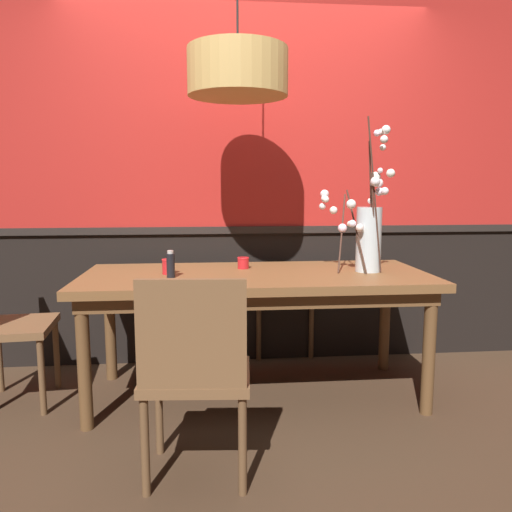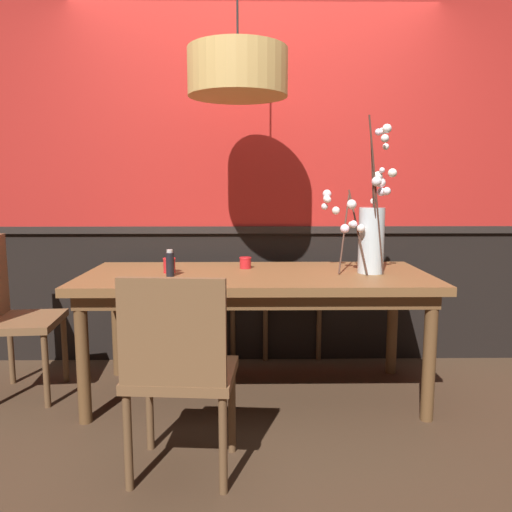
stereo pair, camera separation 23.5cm
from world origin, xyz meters
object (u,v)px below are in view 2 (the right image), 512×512
object	(u,v)px
dining_table	(256,287)
vase_with_blossoms	(370,233)
candle_holder_nearer_center	(169,265)
chair_far_side_left	(210,287)
candle_holder_nearer_edge	(245,263)
chair_head_west_end	(11,308)
condiment_bottle	(170,264)
pendant_lamp	(238,73)
chair_far_side_right	(289,286)
chair_near_side_left	(179,365)

from	to	relation	value
dining_table	vase_with_blossoms	distance (m)	0.74
dining_table	candle_holder_nearer_center	distance (m)	0.53
chair_far_side_left	candle_holder_nearer_edge	bearing A→B (deg)	-67.67
chair_head_west_end	candle_holder_nearer_edge	xyz separation A→B (m)	(1.41, 0.15, 0.25)
chair_head_west_end	chair_far_side_left	bearing A→B (deg)	36.78
candle_holder_nearer_center	condiment_bottle	size ratio (longest dim) A/B	0.58
dining_table	pendant_lamp	distance (m)	1.23
chair_far_side_right	condiment_bottle	size ratio (longest dim) A/B	5.71
vase_with_blossoms	candle_holder_nearer_center	xyz separation A→B (m)	(-1.18, 0.03, -0.19)
pendant_lamp	dining_table	bearing A→B (deg)	0.99
chair_head_west_end	candle_holder_nearer_edge	bearing A→B (deg)	6.25
dining_table	vase_with_blossoms	size ratio (longest dim) A/B	2.26
chair_far_side_left	candle_holder_nearer_edge	size ratio (longest dim) A/B	11.71
dining_table	chair_near_side_left	bearing A→B (deg)	-111.28
vase_with_blossoms	candle_holder_nearer_center	bearing A→B (deg)	178.64
pendant_lamp	chair_near_side_left	bearing A→B (deg)	-105.27
pendant_lamp	chair_far_side_right	bearing A→B (deg)	66.32
dining_table	pendant_lamp	size ratio (longest dim) A/B	1.76
dining_table	chair_far_side_left	size ratio (longest dim) A/B	2.31
vase_with_blossoms	condiment_bottle	size ratio (longest dim) A/B	5.82
chair_far_side_left	chair_far_side_right	bearing A→B (deg)	-0.33
chair_near_side_left	pendant_lamp	distance (m)	1.65
chair_far_side_right	condiment_bottle	distance (m)	1.26
dining_table	chair_far_side_left	distance (m)	0.94
vase_with_blossoms	pendant_lamp	world-z (taller)	pendant_lamp
vase_with_blossoms	candle_holder_nearer_edge	bearing A→B (deg)	166.30
vase_with_blossoms	pendant_lamp	xyz separation A→B (m)	(-0.77, 0.01, 0.90)
chair_far_side_right	vase_with_blossoms	distance (m)	1.07
chair_far_side_left	condiment_bottle	world-z (taller)	condiment_bottle
chair_far_side_right	chair_near_side_left	bearing A→B (deg)	-109.53
dining_table	candle_holder_nearer_center	bearing A→B (deg)	177.97
candle_holder_nearer_center	pendant_lamp	bearing A→B (deg)	-2.79
chair_head_west_end	candle_holder_nearer_center	bearing A→B (deg)	0.20
chair_far_side_left	pendant_lamp	world-z (taller)	pendant_lamp
candle_holder_nearer_edge	chair_far_side_right	bearing A→B (deg)	63.83
chair_far_side_left	chair_near_side_left	bearing A→B (deg)	-89.86
chair_far_side_right	chair_head_west_end	world-z (taller)	chair_head_west_end
chair_near_side_left	candle_holder_nearer_edge	distance (m)	1.12
candle_holder_nearer_center	condiment_bottle	world-z (taller)	condiment_bottle
candle_holder_nearer_center	candle_holder_nearer_edge	world-z (taller)	candle_holder_nearer_center
dining_table	candle_holder_nearer_edge	bearing A→B (deg)	110.79
candle_holder_nearer_center	candle_holder_nearer_edge	size ratio (longest dim) A/B	1.19
candle_holder_nearer_edge	vase_with_blossoms	bearing A→B (deg)	-13.70
chair_far_side_right	candle_holder_nearer_center	world-z (taller)	chair_far_side_right
chair_near_side_left	chair_far_side_left	bearing A→B (deg)	90.14
condiment_bottle	pendant_lamp	bearing A→B (deg)	14.21
chair_far_side_left	vase_with_blossoms	distance (m)	1.42
chair_far_side_left	condiment_bottle	distance (m)	1.02
dining_table	chair_far_side_left	world-z (taller)	chair_far_side_left
chair_far_side_left	candle_holder_nearer_center	distance (m)	0.91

